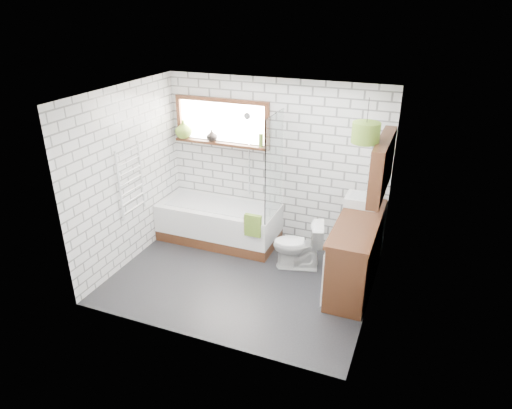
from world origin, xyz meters
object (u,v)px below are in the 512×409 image
at_px(toilet, 298,245).
at_px(pendant, 366,133).
at_px(basin, 362,200).
at_px(vanity, 356,252).
at_px(bathtub, 219,222).

bearing_deg(toilet, pendant, 62.10).
height_order(toilet, pendant, pendant).
bearing_deg(basin, vanity, -83.16).
distance_m(bathtub, pendant, 2.88).
height_order(bathtub, vanity, vanity).
bearing_deg(pendant, toilet, 166.62).
relative_size(toilet, pendant, 2.18).
distance_m(vanity, basin, 0.73).
bearing_deg(pendant, bathtub, 166.59).
height_order(bathtub, basin, basin).
bearing_deg(pendant, vanity, 80.92).
bearing_deg(vanity, pendant, -99.08).
height_order(basin, toilet, basin).
xyz_separation_m(basin, toilet, (-0.76, -0.41, -0.64)).
bearing_deg(vanity, toilet, 173.99).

